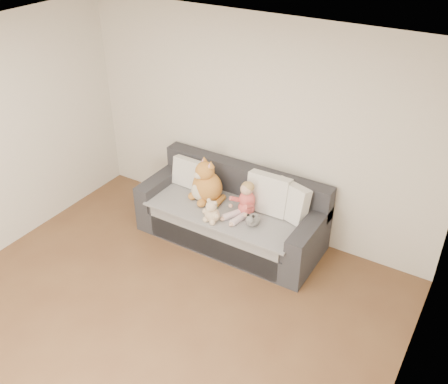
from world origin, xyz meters
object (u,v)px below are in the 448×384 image
object	(u,v)px
sofa	(232,216)
plush_cat	(206,184)
toddler	(245,202)
teddy_bear	(212,213)
sippy_cup	(214,204)

from	to	relation	value
sofa	plush_cat	xyz separation A→B (m)	(-0.33, -0.06, 0.37)
sofa	toddler	size ratio (longest dim) A/B	5.12
toddler	plush_cat	world-z (taller)	plush_cat
sofa	toddler	distance (m)	0.42
sofa	teddy_bear	xyz separation A→B (m)	(-0.03, -0.41, 0.28)
toddler	plush_cat	distance (m)	0.55
plush_cat	teddy_bear	xyz separation A→B (m)	(0.30, -0.35, -0.09)
teddy_bear	toddler	bearing A→B (deg)	57.16
toddler	sippy_cup	size ratio (longest dim) A/B	4.15
sofa	sippy_cup	distance (m)	0.32
sofa	sippy_cup	size ratio (longest dim) A/B	21.25
teddy_bear	plush_cat	bearing A→B (deg)	136.36
sofa	plush_cat	size ratio (longest dim) A/B	3.86
sofa	teddy_bear	world-z (taller)	sofa
sofa	teddy_bear	bearing A→B (deg)	-93.71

